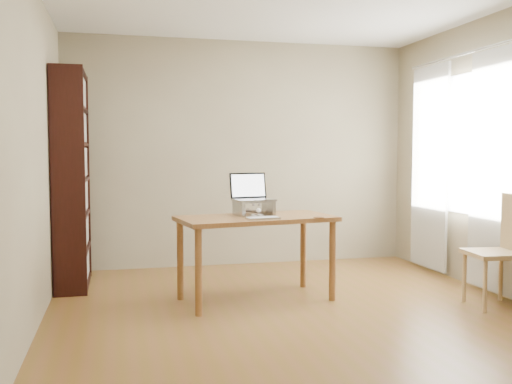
% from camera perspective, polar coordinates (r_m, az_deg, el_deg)
% --- Properties ---
extents(room, '(4.04, 4.54, 2.64)m').
position_cam_1_polar(room, '(4.51, 4.87, 3.80)').
color(room, brown).
rests_on(room, ground).
extents(bookshelf, '(0.30, 0.90, 2.10)m').
position_cam_1_polar(bookshelf, '(5.83, -17.90, 1.19)').
color(bookshelf, black).
rests_on(bookshelf, ground).
extents(curtains, '(0.03, 1.90, 2.25)m').
position_cam_1_polar(curtains, '(6.06, 19.62, 2.39)').
color(curtains, white).
rests_on(curtains, ground).
extents(desk, '(1.45, 0.88, 0.75)m').
position_cam_1_polar(desk, '(5.05, 0.00, -3.60)').
color(desk, brown).
rests_on(desk, ground).
extents(laptop_stand, '(0.32, 0.25, 0.13)m').
position_cam_1_polar(laptop_stand, '(5.11, -0.21, -1.43)').
color(laptop_stand, silver).
rests_on(laptop_stand, desk).
extents(laptop, '(0.38, 0.34, 0.25)m').
position_cam_1_polar(laptop, '(5.16, -0.37, -0.14)').
color(laptop, silver).
rests_on(laptop, laptop_stand).
extents(keyboard, '(0.29, 0.15, 0.02)m').
position_cam_1_polar(keyboard, '(4.83, 0.68, -2.62)').
color(keyboard, silver).
rests_on(keyboard, desk).
extents(coaster, '(0.09, 0.09, 0.01)m').
position_cam_1_polar(coaster, '(4.95, 6.29, -2.55)').
color(coaster, brown).
rests_on(coaster, desk).
extents(cat, '(0.23, 0.47, 0.14)m').
position_cam_1_polar(cat, '(5.13, -0.67, -1.67)').
color(cat, '#473D37').
rests_on(cat, desk).
extents(chair, '(0.47, 0.47, 0.96)m').
position_cam_1_polar(chair, '(5.31, 23.36, -4.97)').
color(chair, tan).
rests_on(chair, ground).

